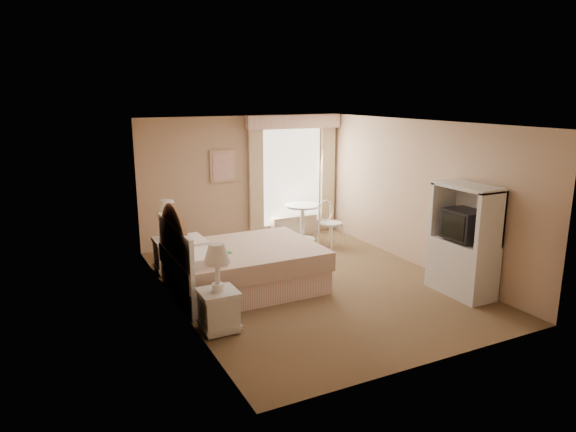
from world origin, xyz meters
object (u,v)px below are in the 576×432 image
armoire (463,249)px  nightstand_near (218,299)px  bed (238,266)px  nightstand_far (169,245)px  round_table (302,217)px  cafe_chair (329,219)px

armoire → nightstand_near: bearing=173.5°
bed → nightstand_far: bed is taller
round_table → cafe_chair: 0.61m
bed → nightstand_far: 1.46m
nightstand_far → round_table: (2.88, 0.69, 0.04)m
cafe_chair → armoire: bearing=-99.9°
round_table → bed: bearing=-137.9°
bed → nightstand_near: size_ratio=1.96×
bed → armoire: 3.37m
bed → armoire: size_ratio=1.33×
bed → nightstand_near: (-0.72, -1.22, 0.06)m
nightstand_far → cafe_chair: (3.18, 0.15, 0.06)m
bed → nightstand_near: 1.42m
nightstand_near → cafe_chair: nightstand_near is taller
cafe_chair → armoire: 3.09m
nightstand_near → round_table: 4.28m
nightstand_far → cafe_chair: size_ratio=1.35×
nightstand_near → cafe_chair: size_ratio=1.25×
nightstand_near → cafe_chair: 4.12m
bed → round_table: bearing=42.1°
nightstand_near → round_table: bearing=47.7°
nightstand_near → cafe_chair: bearing=39.6°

